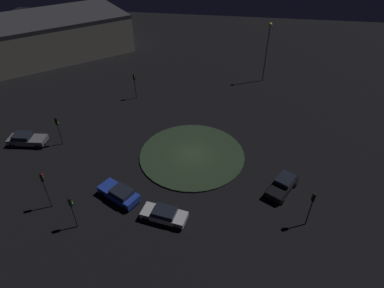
# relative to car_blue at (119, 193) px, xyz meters

# --- Properties ---
(ground_plane) EXTENTS (117.47, 117.47, 0.00)m
(ground_plane) POSITION_rel_car_blue_xyz_m (8.06, -6.33, -0.77)
(ground_plane) COLOR black
(roundabout_island) EXTENTS (12.62, 12.62, 0.20)m
(roundabout_island) POSITION_rel_car_blue_xyz_m (8.06, -6.33, -0.67)
(roundabout_island) COLOR #263823
(roundabout_island) RESTS_ON ground_plane
(car_blue) EXTENTS (3.70, 4.83, 1.48)m
(car_blue) POSITION_rel_car_blue_xyz_m (0.00, 0.00, 0.00)
(car_blue) COLOR #1E38A5
(car_blue) RESTS_ON ground_plane
(car_silver) EXTENTS (2.59, 4.60, 1.34)m
(car_silver) POSITION_rel_car_blue_xyz_m (-2.00, -5.13, -0.04)
(car_silver) COLOR silver
(car_silver) RESTS_ON ground_plane
(car_black) EXTENTS (4.60, 3.72, 1.50)m
(car_black) POSITION_rel_car_blue_xyz_m (3.66, -16.62, 0.01)
(car_black) COLOR black
(car_black) RESTS_ON ground_plane
(car_grey) EXTENTS (2.46, 4.74, 1.51)m
(car_grey) POSITION_rel_car_blue_xyz_m (7.29, 14.51, 0.02)
(car_grey) COLOR slate
(car_grey) RESTS_ON ground_plane
(traffic_light_southwest) EXTENTS (0.37, 0.39, 4.14)m
(traffic_light_southwest) POSITION_rel_car_blue_xyz_m (-0.60, -18.51, 2.18)
(traffic_light_southwest) COLOR #2D2D2D
(traffic_light_southwest) RESTS_ON ground_plane
(traffic_light_northeast) EXTENTS (0.39, 0.38, 4.04)m
(traffic_light_northeast) POSITION_rel_car_blue_xyz_m (20.69, 4.23, 2.11)
(traffic_light_northeast) COLOR #2D2D2D
(traffic_light_northeast) RESTS_ON ground_plane
(traffic_light_north) EXTENTS (0.30, 0.36, 3.92)m
(traffic_light_north) POSITION_rel_car_blue_xyz_m (7.94, 10.12, 2.03)
(traffic_light_north) COLOR #2D2D2D
(traffic_light_north) RESTS_ON ground_plane
(traffic_light_northwest) EXTENTS (0.39, 0.37, 3.83)m
(traffic_light_northwest) POSITION_rel_car_blue_xyz_m (-4.01, 2.81, 1.97)
(traffic_light_northwest) COLOR #2D2D2D
(traffic_light_northwest) RESTS_ON ground_plane
(traffic_light_northwest_near) EXTENTS (0.38, 0.39, 4.46)m
(traffic_light_northwest_near) POSITION_rel_car_blue_xyz_m (-2.00, 6.43, 2.39)
(traffic_light_northwest_near) COLOR #2D2D2D
(traffic_light_northwest_near) RESTS_ON ground_plane
(streetlamp_southeast) EXTENTS (0.56, 0.56, 9.70)m
(streetlamp_southeast) POSITION_rel_car_blue_xyz_m (29.67, -15.29, 5.63)
(streetlamp_southeast) COLOR #4C4C51
(streetlamp_southeast) RESTS_ON ground_plane
(store_building) EXTENTS (32.32, 33.94, 7.13)m
(store_building) POSITION_rel_car_blue_xyz_m (34.83, 26.88, 2.80)
(store_building) COLOR #ADA893
(store_building) RESTS_ON ground_plane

